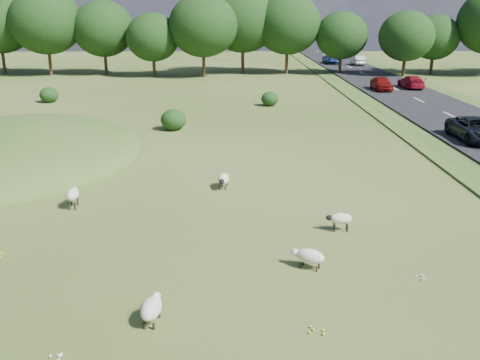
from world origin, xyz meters
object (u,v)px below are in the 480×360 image
(sheep_0, at_px, (73,194))
(sheep_3, at_px, (309,256))
(car_0, at_px, (358,60))
(sheep_1, at_px, (340,219))
(car_4, at_px, (337,53))
(sheep_2, at_px, (152,308))
(sheep_4, at_px, (223,179))
(car_1, at_px, (411,82))
(car_7, at_px, (331,59))
(car_2, at_px, (382,83))
(car_5, at_px, (476,129))

(sheep_0, bearing_deg, sheep_3, -126.45)
(car_0, bearing_deg, sheep_1, 76.61)
(sheep_1, bearing_deg, sheep_3, 63.77)
(sheep_0, xyz_separation_m, car_4, (27.56, 81.15, 0.23))
(sheep_2, xyz_separation_m, sheep_4, (1.89, 12.27, -0.01))
(sheep_1, xyz_separation_m, car_1, (15.87, 40.18, 0.41))
(sheep_3, xyz_separation_m, car_7, (13.80, 72.49, 0.49))
(car_2, distance_m, car_7, 30.65)
(sheep_3, xyz_separation_m, car_1, (17.60, 43.46, 0.50))
(car_2, bearing_deg, car_0, 82.29)
(sheep_3, xyz_separation_m, car_0, (17.60, 69.92, 0.53))
(car_5, relative_size, car_7, 1.08)
(car_1, relative_size, car_5, 0.89)
(car_1, relative_size, car_7, 0.96)
(sheep_0, distance_m, car_2, 42.85)
(car_2, xyz_separation_m, car_5, (0.00, -23.75, 0.01))
(sheep_0, relative_size, car_0, 0.29)
(sheep_0, xyz_separation_m, sheep_4, (6.84, 2.72, -0.17))
(sheep_4, height_order, car_7, car_7)
(sheep_1, relative_size, car_5, 0.20)
(car_7, bearing_deg, car_1, -82.54)
(sheep_1, height_order, sheep_2, sheep_1)
(sheep_4, bearing_deg, sheep_1, 47.64)
(sheep_1, xyz_separation_m, car_0, (15.87, 66.65, 0.43))
(sheep_0, xyz_separation_m, sheep_2, (4.94, -9.54, -0.16))
(sheep_2, xyz_separation_m, car_2, (18.82, 45.19, 0.51))
(car_5, bearing_deg, sheep_1, -129.14)
(sheep_3, bearing_deg, car_0, -76.44)
(sheep_2, distance_m, sheep_4, 12.41)
(sheep_0, relative_size, car_5, 0.24)
(car_1, bearing_deg, car_0, -90.00)
(sheep_0, height_order, car_4, car_4)
(sheep_0, relative_size, car_7, 0.26)
(sheep_0, height_order, car_7, car_7)
(car_1, relative_size, car_4, 1.12)
(car_4, bearing_deg, car_5, 86.86)
(sheep_0, xyz_separation_m, car_2, (23.76, 35.65, 0.35))
(car_1, distance_m, car_2, 4.13)
(sheep_2, bearing_deg, car_0, -10.57)
(sheep_0, relative_size, sheep_1, 1.19)
(car_1, bearing_deg, sheep_1, 68.46)
(sheep_2, distance_m, car_7, 78.14)
(sheep_4, distance_m, car_7, 65.79)
(sheep_2, height_order, sheep_3, sheep_2)
(sheep_3, xyz_separation_m, car_4, (17.60, 87.34, 0.42))
(sheep_4, relative_size, car_4, 0.31)
(sheep_3, distance_m, sheep_4, 9.45)
(sheep_2, height_order, car_2, car_2)
(car_1, bearing_deg, sheep_4, 59.04)
(car_2, bearing_deg, car_4, 85.23)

